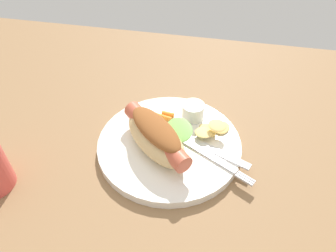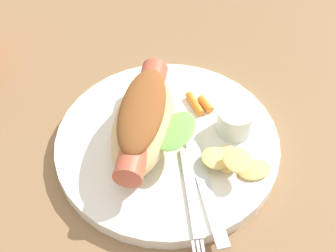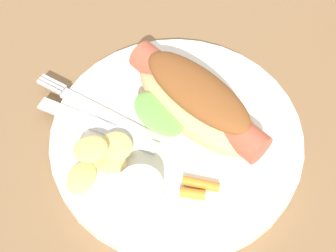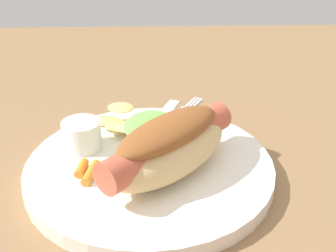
{
  "view_description": "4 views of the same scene",
  "coord_description": "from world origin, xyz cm",
  "px_view_note": "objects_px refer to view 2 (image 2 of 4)",
  "views": [
    {
      "loc": [
        10.22,
        -37.0,
        42.97
      ],
      "look_at": [
        1.86,
        3.66,
        3.82
      ],
      "focal_mm": 33.99,
      "sensor_mm": 36.0,
      "label": 1
    },
    {
      "loc": [
        32.75,
        -19.29,
        47.43
      ],
      "look_at": [
        2.2,
        2.26,
        3.72
      ],
      "focal_mm": 54.84,
      "sensor_mm": 36.0,
      "label": 2
    },
    {
      "loc": [
        2.6,
        28.11,
        44.19
      ],
      "look_at": [
        3.3,
        2.39,
        3.7
      ],
      "focal_mm": 52.45,
      "sensor_mm": 36.0,
      "label": 3
    },
    {
      "loc": [
        -36.02,
        1.33,
        26.64
      ],
      "look_at": [
        4.21,
        -0.0,
        4.89
      ],
      "focal_mm": 46.77,
      "sensor_mm": 36.0,
      "label": 4
    }
  ],
  "objects_px": {
    "plate": "(167,145)",
    "chips_pile": "(233,161)",
    "knife": "(206,191)",
    "carrot_garnish": "(198,103)",
    "hot_dog": "(143,120)",
    "fork": "(191,203)",
    "sauce_ramekin": "(235,120)"
  },
  "relations": [
    {
      "from": "fork",
      "to": "carrot_garnish",
      "type": "distance_m",
      "value": 0.14
    },
    {
      "from": "fork",
      "to": "knife",
      "type": "relative_size",
      "value": 0.98
    },
    {
      "from": "sauce_ramekin",
      "to": "chips_pile",
      "type": "xyz_separation_m",
      "value": [
        0.04,
        -0.04,
        -0.0
      ]
    },
    {
      "from": "fork",
      "to": "knife",
      "type": "xyz_separation_m",
      "value": [
        -0.0,
        0.02,
        -0.0
      ]
    },
    {
      "from": "fork",
      "to": "carrot_garnish",
      "type": "bearing_deg",
      "value": 168.77
    },
    {
      "from": "plate",
      "to": "knife",
      "type": "xyz_separation_m",
      "value": [
        0.08,
        -0.01,
        0.01
      ]
    },
    {
      "from": "fork",
      "to": "hot_dog",
      "type": "bearing_deg",
      "value": -156.22
    },
    {
      "from": "sauce_ramekin",
      "to": "carrot_garnish",
      "type": "relative_size",
      "value": 1.0
    },
    {
      "from": "knife",
      "to": "carrot_garnish",
      "type": "relative_size",
      "value": 3.21
    },
    {
      "from": "chips_pile",
      "to": "sauce_ramekin",
      "type": "bearing_deg",
      "value": 137.19
    },
    {
      "from": "sauce_ramekin",
      "to": "fork",
      "type": "bearing_deg",
      "value": -62.92
    },
    {
      "from": "hot_dog",
      "to": "chips_pile",
      "type": "relative_size",
      "value": 2.12
    },
    {
      "from": "fork",
      "to": "chips_pile",
      "type": "relative_size",
      "value": 1.83
    },
    {
      "from": "knife",
      "to": "chips_pile",
      "type": "xyz_separation_m",
      "value": [
        -0.01,
        0.04,
        0.01
      ]
    },
    {
      "from": "plate",
      "to": "chips_pile",
      "type": "relative_size",
      "value": 3.56
    },
    {
      "from": "plate",
      "to": "knife",
      "type": "distance_m",
      "value": 0.08
    },
    {
      "from": "hot_dog",
      "to": "fork",
      "type": "height_order",
      "value": "hot_dog"
    },
    {
      "from": "knife",
      "to": "hot_dog",
      "type": "bearing_deg",
      "value": -149.83
    },
    {
      "from": "knife",
      "to": "carrot_garnish",
      "type": "distance_m",
      "value": 0.13
    },
    {
      "from": "sauce_ramekin",
      "to": "chips_pile",
      "type": "height_order",
      "value": "sauce_ramekin"
    },
    {
      "from": "hot_dog",
      "to": "chips_pile",
      "type": "bearing_deg",
      "value": 75.42
    },
    {
      "from": "plate",
      "to": "chips_pile",
      "type": "distance_m",
      "value": 0.08
    },
    {
      "from": "sauce_ramekin",
      "to": "carrot_garnish",
      "type": "bearing_deg",
      "value": -168.29
    },
    {
      "from": "knife",
      "to": "carrot_garnish",
      "type": "height_order",
      "value": "carrot_garnish"
    },
    {
      "from": "plate",
      "to": "chips_pile",
      "type": "xyz_separation_m",
      "value": [
        0.07,
        0.04,
        0.02
      ]
    },
    {
      "from": "plate",
      "to": "hot_dog",
      "type": "xyz_separation_m",
      "value": [
        -0.02,
        -0.02,
        0.04
      ]
    },
    {
      "from": "chips_pile",
      "to": "carrot_garnish",
      "type": "relative_size",
      "value": 1.72
    },
    {
      "from": "sauce_ramekin",
      "to": "fork",
      "type": "height_order",
      "value": "sauce_ramekin"
    },
    {
      "from": "hot_dog",
      "to": "fork",
      "type": "bearing_deg",
      "value": 38.79
    },
    {
      "from": "knife",
      "to": "sauce_ramekin",
      "type": "bearing_deg",
      "value": 144.98
    },
    {
      "from": "hot_dog",
      "to": "plate",
      "type": "bearing_deg",
      "value": 90.55
    },
    {
      "from": "plate",
      "to": "fork",
      "type": "height_order",
      "value": "fork"
    }
  ]
}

